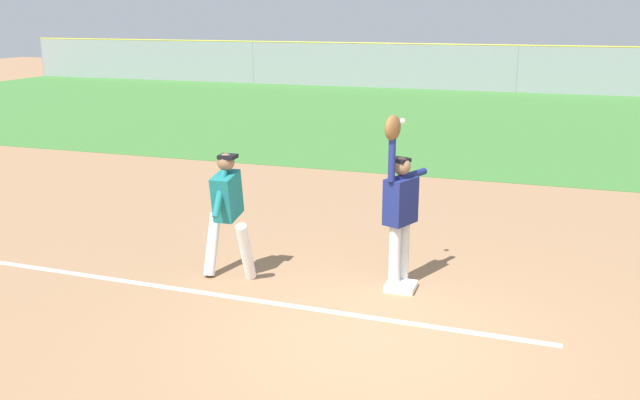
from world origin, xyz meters
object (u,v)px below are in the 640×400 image
object	(u,v)px
first_base	(401,286)
parked_car_white	(334,67)
baseball	(403,121)
parked_car_tan	(436,69)
runner	(227,207)
parked_car_silver	(563,72)
fielder	(400,203)

from	to	relation	value
first_base	parked_car_white	distance (m)	28.04
baseball	parked_car_tan	world-z (taller)	baseball
first_base	runner	world-z (taller)	runner
runner	parked_car_silver	distance (m)	28.03
parked_car_white	runner	bearing A→B (deg)	-75.35
first_base	baseball	size ratio (longest dim) A/B	5.14
runner	baseball	xyz separation A→B (m)	(2.14, 0.85, 1.13)
parked_car_white	parked_car_tan	size ratio (longest dim) A/B	1.00
parked_car_tan	baseball	bearing A→B (deg)	-81.32
parked_car_silver	fielder	bearing A→B (deg)	-97.82
runner	parked_car_white	distance (m)	27.70
runner	parked_car_white	size ratio (longest dim) A/B	0.39
fielder	baseball	size ratio (longest dim) A/B	30.81
parked_car_white	baseball	bearing A→B (deg)	-70.59
parked_car_tan	parked_car_silver	distance (m)	6.05
first_base	parked_car_tan	bearing A→B (deg)	98.47
fielder	baseball	world-z (taller)	fielder
first_base	fielder	world-z (taller)	fielder
parked_car_white	parked_car_silver	xyz separation A→B (m)	(11.19, 0.88, 0.00)
parked_car_silver	first_base	bearing A→B (deg)	-97.64
first_base	runner	distance (m)	2.50
first_base	parked_car_white	world-z (taller)	parked_car_white
baseball	parked_car_silver	distance (m)	26.97
baseball	parked_car_white	bearing A→B (deg)	109.25
runner	parked_car_tan	bearing A→B (deg)	91.63
baseball	fielder	bearing A→B (deg)	-78.85
first_base	parked_car_tan	distance (m)	27.66
parked_car_tan	parked_car_white	bearing A→B (deg)	-170.01
baseball	runner	bearing A→B (deg)	-158.31
parked_car_white	fielder	bearing A→B (deg)	-70.71
fielder	parked_car_tan	world-z (taller)	fielder
first_base	fielder	distance (m)	1.09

